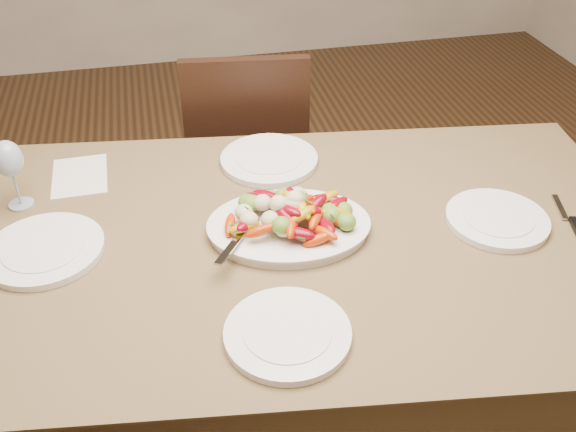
# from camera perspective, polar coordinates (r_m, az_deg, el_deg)

# --- Properties ---
(floor) EXTENTS (6.00, 6.00, 0.00)m
(floor) POSITION_cam_1_polar(r_m,az_deg,el_deg) (2.16, 0.32, -17.55)
(floor) COLOR #3B2512
(floor) RESTS_ON ground
(dining_table) EXTENTS (1.96, 1.28, 0.76)m
(dining_table) POSITION_cam_1_polar(r_m,az_deg,el_deg) (1.86, -0.00, -11.05)
(dining_table) COLOR brown
(dining_table) RESTS_ON ground
(chair_far) EXTENTS (0.47, 0.47, 0.95)m
(chair_far) POSITION_cam_1_polar(r_m,az_deg,el_deg) (2.47, -3.65, 5.25)
(chair_far) COLOR black
(chair_far) RESTS_ON ground
(serving_platter) EXTENTS (0.43, 0.34, 0.02)m
(serving_platter) POSITION_cam_1_polar(r_m,az_deg,el_deg) (1.60, 0.07, -1.08)
(serving_platter) COLOR white
(serving_platter) RESTS_ON dining_table
(roasted_vegetables) EXTENTS (0.35, 0.26, 0.09)m
(roasted_vegetables) POSITION_cam_1_polar(r_m,az_deg,el_deg) (1.57, 0.07, 0.58)
(roasted_vegetables) COLOR #70020D
(roasted_vegetables) RESTS_ON serving_platter
(serving_spoon) EXTENTS (0.27, 0.20, 0.03)m
(serving_spoon) POSITION_cam_1_polar(r_m,az_deg,el_deg) (1.55, -2.21, -0.95)
(serving_spoon) COLOR #9EA0A8
(serving_spoon) RESTS_ON serving_platter
(plate_left) EXTENTS (0.28, 0.28, 0.02)m
(plate_left) POSITION_cam_1_polar(r_m,az_deg,el_deg) (1.65, -20.82, -2.84)
(plate_left) COLOR white
(plate_left) RESTS_ON dining_table
(plate_right) EXTENTS (0.26, 0.26, 0.02)m
(plate_right) POSITION_cam_1_polar(r_m,az_deg,el_deg) (1.72, 18.08, -0.31)
(plate_right) COLOR white
(plate_right) RESTS_ON dining_table
(plate_far) EXTENTS (0.28, 0.28, 0.02)m
(plate_far) POSITION_cam_1_polar(r_m,az_deg,el_deg) (1.88, -1.69, 5.02)
(plate_far) COLOR white
(plate_far) RESTS_ON dining_table
(plate_near) EXTENTS (0.26, 0.26, 0.02)m
(plate_near) POSITION_cam_1_polar(r_m,az_deg,el_deg) (1.34, -0.04, -10.44)
(plate_near) COLOR white
(plate_near) RESTS_ON dining_table
(wine_glass) EXTENTS (0.08, 0.08, 0.20)m
(wine_glass) POSITION_cam_1_polar(r_m,az_deg,el_deg) (1.79, -23.33, 3.56)
(wine_glass) COLOR #8C99A5
(wine_glass) RESTS_ON dining_table
(menu_card) EXTENTS (0.15, 0.21, 0.00)m
(menu_card) POSITION_cam_1_polar(r_m,az_deg,el_deg) (1.92, -18.03, 3.42)
(menu_card) COLOR silver
(menu_card) RESTS_ON dining_table
(table_knife) EXTENTS (0.07, 0.20, 0.01)m
(table_knife) POSITION_cam_1_polar(r_m,az_deg,el_deg) (1.79, 23.70, -0.29)
(table_knife) COLOR #9EA0A8
(table_knife) RESTS_ON dining_table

